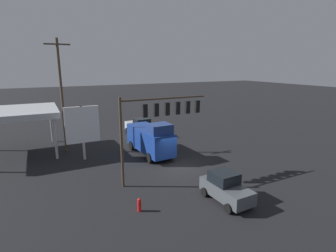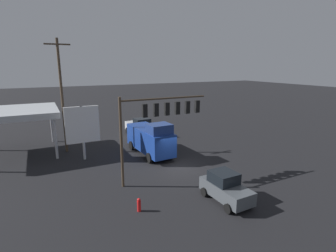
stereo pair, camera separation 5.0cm
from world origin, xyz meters
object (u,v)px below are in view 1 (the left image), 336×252
delivery_truck (151,139)px  fire_hydrant (139,205)px  traffic_signal_assembly (160,115)px  utility_pole (62,94)px  hatchback_crossing (226,187)px  pickup_parked (140,127)px  price_sign (82,125)px

delivery_truck → fire_hydrant: delivery_truck is taller
traffic_signal_assembly → delivery_truck: (-1.54, -5.71, -3.55)m
utility_pole → fire_hydrant: size_ratio=13.07×
hatchback_crossing → pickup_parked: size_ratio=0.73×
price_sign → fire_hydrant: bearing=97.5°
traffic_signal_assembly → price_sign: size_ratio=1.37×
traffic_signal_assembly → utility_pole: size_ratio=0.62×
pickup_parked → fire_hydrant: 18.14m
traffic_signal_assembly → fire_hydrant: bearing=49.3°
utility_pole → hatchback_crossing: (-8.44, 15.72, -5.10)m
fire_hydrant → delivery_truck: bearing=-116.8°
utility_pole → hatchback_crossing: size_ratio=2.98×
delivery_truck → pickup_parked: bearing=164.7°
price_sign → pickup_parked: size_ratio=0.98×
delivery_truck → fire_hydrant: size_ratio=7.86×
pickup_parked → delivery_truck: bearing=-15.4°
price_sign → delivery_truck: price_sign is taller
traffic_signal_assembly → hatchback_crossing: size_ratio=1.85×
fire_hydrant → pickup_parked: bearing=-110.7°
delivery_truck → hatchback_crossing: size_ratio=1.79×
hatchback_crossing → fire_hydrant: size_ratio=4.39×
traffic_signal_assembly → fire_hydrant: traffic_signal_assembly is taller
pickup_parked → fire_hydrant: bearing=-24.0°
price_sign → pickup_parked: bearing=-143.6°
price_sign → traffic_signal_assembly: bearing=122.9°
hatchback_crossing → price_sign: bearing=-152.3°
price_sign → fire_hydrant: (-1.47, 11.12, -2.94)m
traffic_signal_assembly → hatchback_crossing: bearing=115.0°
utility_pole → delivery_truck: (-7.59, 4.87, -4.35)m
utility_pole → pickup_parked: size_ratio=2.17×
traffic_signal_assembly → pickup_parked: size_ratio=1.34×
traffic_signal_assembly → pickup_parked: traffic_signal_assembly is taller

